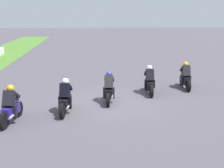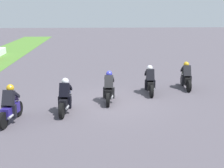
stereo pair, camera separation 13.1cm
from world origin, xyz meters
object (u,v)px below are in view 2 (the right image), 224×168
object	(u,v)px
rider_lane_b	(150,82)
rider_lane_c	(109,89)
rider_lane_d	(65,99)
rider_lane_e	(10,107)
rider_lane_a	(186,78)

from	to	relation	value
rider_lane_b	rider_lane_c	bearing A→B (deg)	123.71
rider_lane_b	rider_lane_d	bearing A→B (deg)	125.83
rider_lane_b	rider_lane_e	world-z (taller)	same
rider_lane_d	rider_lane_a	bearing A→B (deg)	-52.87
rider_lane_d	rider_lane_e	world-z (taller)	same
rider_lane_b	rider_lane_e	size ratio (longest dim) A/B	1.00
rider_lane_e	rider_lane_c	bearing A→B (deg)	-49.52
rider_lane_a	rider_lane_c	world-z (taller)	same
rider_lane_a	rider_lane_e	world-z (taller)	same
rider_lane_b	rider_lane_d	xyz separation A→B (m)	(-2.74, 4.16, 0.00)
rider_lane_c	rider_lane_a	bearing A→B (deg)	-56.17
rider_lane_a	rider_lane_c	distance (m)	4.98
rider_lane_d	rider_lane_e	size ratio (longest dim) A/B	1.00
rider_lane_b	rider_lane_c	size ratio (longest dim) A/B	1.00
rider_lane_b	rider_lane_a	bearing A→B (deg)	-65.18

